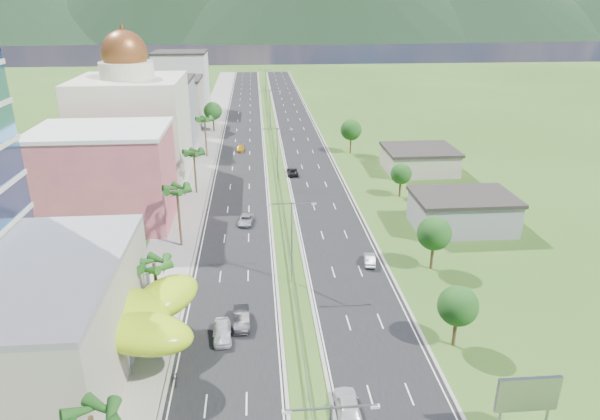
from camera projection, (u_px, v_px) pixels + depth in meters
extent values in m
plane|color=#2D5119|center=(298.00, 325.00, 59.78)|extent=(500.00, 500.00, 0.00)
cube|color=black|center=(243.00, 135.00, 142.50)|extent=(11.00, 260.00, 0.04)
cube|color=black|center=(299.00, 134.00, 143.68)|extent=(11.00, 260.00, 0.04)
cube|color=gray|center=(207.00, 136.00, 141.75)|extent=(7.00, 260.00, 0.12)
cube|color=gray|center=(274.00, 150.00, 126.20)|extent=(0.08, 216.00, 0.28)
cube|color=gray|center=(264.00, 85.00, 220.73)|extent=(0.10, 0.12, 0.70)
cube|color=gray|center=(308.00, 409.00, 32.53)|extent=(2.88, 0.12, 0.12)
cube|color=gray|center=(354.00, 406.00, 32.75)|extent=(2.88, 0.12, 0.12)
cube|color=silver|center=(287.00, 412.00, 32.46)|extent=(0.60, 0.25, 0.18)
cube|color=silver|center=(375.00, 407.00, 32.89)|extent=(0.60, 0.25, 0.18)
cylinder|color=gray|center=(292.00, 243.00, 67.00)|extent=(0.20, 0.20, 11.00)
cube|color=gray|center=(280.00, 204.00, 64.93)|extent=(2.88, 0.12, 0.12)
cube|color=gray|center=(303.00, 203.00, 65.15)|extent=(2.88, 0.12, 0.12)
cube|color=silver|center=(269.00, 205.00, 64.86)|extent=(0.60, 0.25, 0.18)
cube|color=silver|center=(314.00, 204.00, 65.29)|extent=(0.60, 0.25, 0.18)
cylinder|color=gray|center=(277.00, 156.00, 104.03)|extent=(0.20, 0.20, 11.00)
cube|color=gray|center=(270.00, 129.00, 101.96)|extent=(2.88, 0.12, 0.12)
cube|color=gray|center=(285.00, 129.00, 102.18)|extent=(2.88, 0.12, 0.12)
cube|color=silver|center=(263.00, 130.00, 101.90)|extent=(0.60, 0.25, 0.18)
cube|color=silver|center=(291.00, 129.00, 102.32)|extent=(0.60, 0.25, 0.18)
cylinder|color=gray|center=(270.00, 110.00, 145.69)|extent=(0.20, 0.20, 11.00)
cube|color=gray|center=(264.00, 91.00, 143.62)|extent=(2.88, 0.12, 0.12)
cube|color=gray|center=(275.00, 91.00, 143.84)|extent=(2.88, 0.12, 0.12)
cube|color=silver|center=(260.00, 91.00, 143.56)|extent=(0.60, 0.25, 0.18)
cube|color=silver|center=(280.00, 91.00, 143.98)|extent=(0.60, 0.25, 0.18)
cylinder|color=gray|center=(266.00, 85.00, 187.35)|extent=(0.20, 0.20, 11.00)
cube|color=gray|center=(261.00, 70.00, 185.28)|extent=(2.88, 0.12, 0.12)
cube|color=gray|center=(270.00, 70.00, 185.50)|extent=(2.88, 0.12, 0.12)
cube|color=silver|center=(258.00, 70.00, 185.22)|extent=(0.60, 0.25, 0.18)
cube|color=silver|center=(273.00, 70.00, 185.64)|extent=(0.60, 0.25, 0.18)
cylinder|color=gray|center=(69.00, 331.00, 55.31)|extent=(0.50, 0.50, 4.00)
cylinder|color=gray|center=(128.00, 358.00, 51.23)|extent=(0.50, 0.50, 4.00)
cylinder|color=gray|center=(75.00, 381.00, 48.14)|extent=(0.50, 0.50, 4.00)
cylinder|color=gray|center=(157.00, 327.00, 56.02)|extent=(0.50, 0.50, 4.00)
cube|color=#B84B60|center=(106.00, 179.00, 84.44)|extent=(20.00, 15.00, 15.00)
cube|color=beige|center=(134.00, 130.00, 104.81)|extent=(20.00, 20.00, 20.00)
cylinder|color=beige|center=(126.00, 70.00, 100.56)|extent=(10.00, 10.00, 3.00)
sphere|color=brown|center=(125.00, 53.00, 99.45)|extent=(8.40, 8.40, 8.40)
cube|color=gray|center=(160.00, 114.00, 128.77)|extent=(16.00, 15.00, 16.00)
cube|color=#AEA08F|center=(173.00, 104.00, 149.69)|extent=(16.00, 15.00, 13.00)
cube|color=silver|center=(182.00, 82.00, 170.06)|extent=(16.00, 15.00, 18.00)
cube|color=#D85919|center=(528.00, 394.00, 42.74)|extent=(5.20, 0.35, 3.20)
cube|color=gray|center=(462.00, 213.00, 84.18)|extent=(15.00, 10.00, 5.00)
cube|color=#AEA08F|center=(419.00, 161.00, 112.22)|extent=(14.00, 12.00, 4.40)
cylinder|color=#47301C|center=(157.00, 293.00, 59.03)|extent=(0.36, 0.36, 7.50)
cylinder|color=#47301C|center=(179.00, 218.00, 77.27)|extent=(0.36, 0.36, 9.00)
cylinder|color=#47301C|center=(195.00, 173.00, 98.75)|extent=(0.36, 0.36, 8.00)
cylinder|color=#47301C|center=(206.00, 138.00, 121.74)|extent=(0.36, 0.36, 8.80)
cylinder|color=#47301C|center=(213.00, 123.00, 145.61)|extent=(0.40, 0.40, 4.90)
sphere|color=#205219|center=(213.00, 111.00, 144.44)|extent=(4.90, 4.90, 4.90)
cylinder|color=#47301C|center=(455.00, 328.00, 55.62)|extent=(0.40, 0.40, 4.20)
sphere|color=#205219|center=(458.00, 306.00, 54.62)|extent=(4.20, 4.20, 4.20)
cylinder|color=#47301C|center=(432.00, 253.00, 71.53)|extent=(0.40, 0.40, 4.55)
sphere|color=#205219|center=(434.00, 233.00, 70.45)|extent=(4.55, 4.55, 4.55)
cylinder|color=#47301C|center=(400.00, 187.00, 97.81)|extent=(0.40, 0.40, 3.85)
sphere|color=#205219|center=(401.00, 174.00, 96.90)|extent=(3.85, 3.85, 3.85)
cylinder|color=#47301C|center=(351.00, 143.00, 125.08)|extent=(0.40, 0.40, 4.90)
sphere|color=#205219|center=(351.00, 130.00, 123.92)|extent=(4.90, 4.90, 4.90)
imported|color=silver|center=(222.00, 332.00, 57.19)|extent=(2.20, 4.86, 1.62)
imported|color=black|center=(241.00, 318.00, 59.56)|extent=(1.90, 5.04, 1.64)
imported|color=#999AA0|center=(246.00, 220.00, 86.39)|extent=(2.82, 4.95, 1.30)
imported|color=gold|center=(241.00, 148.00, 127.59)|extent=(1.92, 4.37, 1.25)
imported|color=silver|center=(348.00, 406.00, 46.68)|extent=(2.19, 5.25, 1.78)
imported|color=#9C9EA3|center=(370.00, 259.00, 73.35)|extent=(2.03, 4.26, 1.35)
imported|color=black|center=(292.00, 172.00, 110.38)|extent=(2.28, 4.76, 1.31)
imported|color=black|center=(177.00, 377.00, 50.66)|extent=(0.76, 2.05, 1.28)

